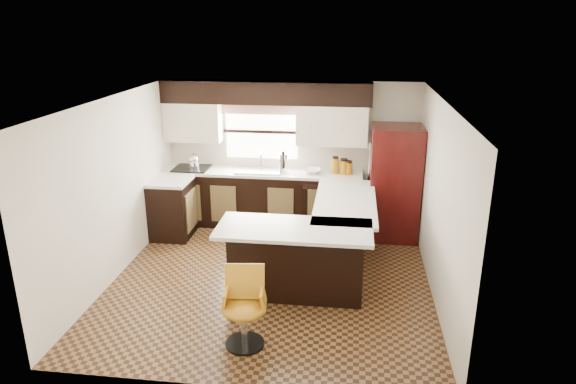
# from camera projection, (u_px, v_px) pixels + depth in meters

# --- Properties ---
(floor) EXTENTS (4.40, 4.40, 0.00)m
(floor) POSITION_uv_depth(u_px,v_px,m) (272.00, 278.00, 6.96)
(floor) COLOR #49301A
(floor) RESTS_ON ground
(ceiling) EXTENTS (4.40, 4.40, 0.00)m
(ceiling) POSITION_uv_depth(u_px,v_px,m) (270.00, 101.00, 6.19)
(ceiling) COLOR silver
(ceiling) RESTS_ON wall_back
(wall_back) EXTENTS (4.40, 0.00, 4.40)m
(wall_back) POSITION_uv_depth(u_px,v_px,m) (291.00, 153.00, 8.64)
(wall_back) COLOR beige
(wall_back) RESTS_ON floor
(wall_front) EXTENTS (4.40, 0.00, 4.40)m
(wall_front) POSITION_uv_depth(u_px,v_px,m) (231.00, 275.00, 4.51)
(wall_front) COLOR beige
(wall_front) RESTS_ON floor
(wall_left) EXTENTS (0.00, 4.40, 4.40)m
(wall_left) POSITION_uv_depth(u_px,v_px,m) (115.00, 188.00, 6.83)
(wall_left) COLOR beige
(wall_left) RESTS_ON floor
(wall_right) EXTENTS (0.00, 4.40, 4.40)m
(wall_right) POSITION_uv_depth(u_px,v_px,m) (439.00, 202.00, 6.32)
(wall_right) COLOR beige
(wall_right) RESTS_ON floor
(base_cab_back) EXTENTS (3.30, 0.60, 0.90)m
(base_cab_back) POSITION_uv_depth(u_px,v_px,m) (263.00, 199.00, 8.65)
(base_cab_back) COLOR black
(base_cab_back) RESTS_ON floor
(base_cab_left) EXTENTS (0.60, 0.70, 0.90)m
(base_cab_left) POSITION_uv_depth(u_px,v_px,m) (173.00, 209.00, 8.20)
(base_cab_left) COLOR black
(base_cab_left) RESTS_ON floor
(counter_back) EXTENTS (3.30, 0.60, 0.04)m
(counter_back) POSITION_uv_depth(u_px,v_px,m) (262.00, 172.00, 8.50)
(counter_back) COLOR silver
(counter_back) RESTS_ON base_cab_back
(counter_left) EXTENTS (0.60, 0.70, 0.04)m
(counter_left) POSITION_uv_depth(u_px,v_px,m) (170.00, 181.00, 8.05)
(counter_left) COLOR silver
(counter_left) RESTS_ON base_cab_left
(soffit) EXTENTS (3.40, 0.35, 0.36)m
(soffit) POSITION_uv_depth(u_px,v_px,m) (265.00, 93.00, 8.20)
(soffit) COLOR black
(soffit) RESTS_ON wall_back
(upper_cab_left) EXTENTS (0.94, 0.35, 0.64)m
(upper_cab_left) POSITION_uv_depth(u_px,v_px,m) (193.00, 122.00, 8.50)
(upper_cab_left) COLOR beige
(upper_cab_left) RESTS_ON wall_back
(upper_cab_right) EXTENTS (1.14, 0.35, 0.64)m
(upper_cab_right) POSITION_uv_depth(u_px,v_px,m) (332.00, 125.00, 8.23)
(upper_cab_right) COLOR beige
(upper_cab_right) RESTS_ON wall_back
(window_pane) EXTENTS (1.20, 0.02, 0.90)m
(window_pane) POSITION_uv_depth(u_px,v_px,m) (262.00, 132.00, 8.57)
(window_pane) COLOR white
(window_pane) RESTS_ON wall_back
(valance) EXTENTS (1.30, 0.06, 0.18)m
(valance) POSITION_uv_depth(u_px,v_px,m) (261.00, 109.00, 8.41)
(valance) COLOR #D19B93
(valance) RESTS_ON wall_back
(sink) EXTENTS (0.75, 0.45, 0.03)m
(sink) POSITION_uv_depth(u_px,v_px,m) (259.00, 170.00, 8.48)
(sink) COLOR #B2B2B7
(sink) RESTS_ON counter_back
(dishwasher) EXTENTS (0.58, 0.03, 0.78)m
(dishwasher) POSITION_uv_depth(u_px,v_px,m) (321.00, 209.00, 8.27)
(dishwasher) COLOR black
(dishwasher) RESTS_ON floor
(cooktop) EXTENTS (0.58, 0.50, 0.02)m
(cooktop) POSITION_uv_depth(u_px,v_px,m) (192.00, 168.00, 8.62)
(cooktop) COLOR black
(cooktop) RESTS_ON counter_back
(peninsula_long) EXTENTS (0.60, 1.95, 0.90)m
(peninsula_long) POSITION_uv_depth(u_px,v_px,m) (341.00, 233.00, 7.30)
(peninsula_long) COLOR black
(peninsula_long) RESTS_ON floor
(peninsula_return) EXTENTS (1.65, 0.60, 0.90)m
(peninsula_return) POSITION_uv_depth(u_px,v_px,m) (297.00, 261.00, 6.44)
(peninsula_return) COLOR black
(peninsula_return) RESTS_ON floor
(counter_pen_long) EXTENTS (0.84, 1.95, 0.04)m
(counter_pen_long) POSITION_uv_depth(u_px,v_px,m) (345.00, 202.00, 7.14)
(counter_pen_long) COLOR silver
(counter_pen_long) RESTS_ON peninsula_long
(counter_pen_return) EXTENTS (1.89, 0.84, 0.04)m
(counter_pen_return) POSITION_uv_depth(u_px,v_px,m) (294.00, 229.00, 6.21)
(counter_pen_return) COLOR silver
(counter_pen_return) RESTS_ON peninsula_return
(refrigerator) EXTENTS (0.77, 0.74, 1.80)m
(refrigerator) POSITION_uv_depth(u_px,v_px,m) (394.00, 183.00, 8.04)
(refrigerator) COLOR #350908
(refrigerator) RESTS_ON floor
(bar_chair) EXTENTS (0.51, 0.51, 0.87)m
(bar_chair) POSITION_uv_depth(u_px,v_px,m) (244.00, 310.00, 5.40)
(bar_chair) COLOR #C18218
(bar_chair) RESTS_ON floor
(kettle) EXTENTS (0.18, 0.18, 0.24)m
(kettle) POSITION_uv_depth(u_px,v_px,m) (194.00, 161.00, 8.57)
(kettle) COLOR silver
(kettle) RESTS_ON cooktop
(percolator) EXTENTS (0.15, 0.15, 0.31)m
(percolator) POSITION_uv_depth(u_px,v_px,m) (283.00, 163.00, 8.40)
(percolator) COLOR silver
(percolator) RESTS_ON counter_back
(mixing_bowl) EXTENTS (0.29, 0.29, 0.07)m
(mixing_bowl) POSITION_uv_depth(u_px,v_px,m) (312.00, 171.00, 8.39)
(mixing_bowl) COLOR white
(mixing_bowl) RESTS_ON counter_back
(canister_large) EXTENTS (0.12, 0.12, 0.25)m
(canister_large) POSITION_uv_depth(u_px,v_px,m) (335.00, 166.00, 8.33)
(canister_large) COLOR #A0650C
(canister_large) RESTS_ON counter_back
(canister_med) EXTENTS (0.14, 0.14, 0.22)m
(canister_med) POSITION_uv_depth(u_px,v_px,m) (344.00, 167.00, 8.32)
(canister_med) COLOR #A0650C
(canister_med) RESTS_ON counter_back
(canister_small) EXTENTS (0.13, 0.13, 0.19)m
(canister_small) POSITION_uv_depth(u_px,v_px,m) (349.00, 168.00, 8.31)
(canister_small) COLOR #A0650C
(canister_small) RESTS_ON counter_back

